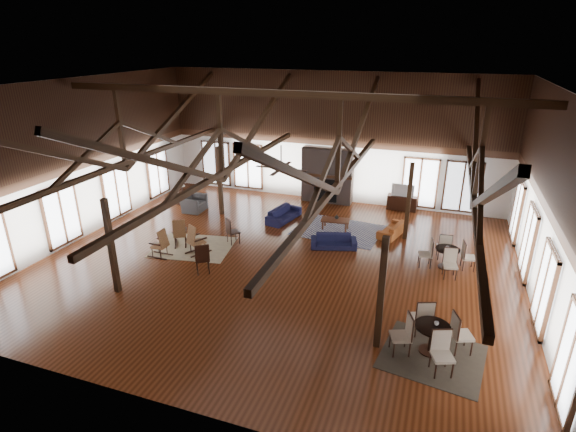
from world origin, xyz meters
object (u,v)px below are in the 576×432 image
(cafe_table_far, at_px, (447,254))
(sofa_orange, at_px, (392,229))
(armchair, at_px, (193,203))
(cafe_table_near, at_px, (432,334))
(sofa_navy_front, at_px, (334,241))
(sofa_navy_left, at_px, (284,214))
(tv_console, at_px, (402,203))
(coffee_table, at_px, (335,221))

(cafe_table_far, bearing_deg, sofa_orange, 132.94)
(armchair, bearing_deg, cafe_table_near, -124.45)
(armchair, bearing_deg, sofa_navy_front, -105.64)
(sofa_navy_front, distance_m, cafe_table_far, 4.02)
(cafe_table_far, bearing_deg, sofa_navy_left, 161.63)
(sofa_navy_front, xyz_separation_m, sofa_orange, (1.92, 1.96, -0.01))
(sofa_navy_front, bearing_deg, tv_console, 52.00)
(tv_console, bearing_deg, cafe_table_near, -80.06)
(sofa_navy_front, height_order, tv_console, tv_console)
(cafe_table_near, bearing_deg, sofa_navy_front, 126.25)
(coffee_table, height_order, cafe_table_far, cafe_table_far)
(armchair, xyz_separation_m, cafe_table_near, (10.68, -6.76, 0.18))
(sofa_navy_left, xyz_separation_m, cafe_table_near, (6.42, -7.04, 0.26))
(sofa_navy_left, xyz_separation_m, coffee_table, (2.34, -0.26, 0.11))
(sofa_navy_left, height_order, cafe_table_near, cafe_table_near)
(tv_console, bearing_deg, sofa_navy_front, -111.59)
(sofa_navy_left, height_order, cafe_table_far, cafe_table_far)
(sofa_orange, bearing_deg, armchair, -72.08)
(cafe_table_near, relative_size, cafe_table_far, 1.08)
(sofa_navy_front, height_order, sofa_orange, sofa_navy_front)
(coffee_table, bearing_deg, cafe_table_far, -31.26)
(cafe_table_far, distance_m, tv_console, 5.63)
(cafe_table_near, relative_size, tv_console, 1.57)
(sofa_navy_front, relative_size, sofa_orange, 1.02)
(coffee_table, height_order, tv_console, tv_console)
(coffee_table, bearing_deg, armchair, 173.20)
(sofa_navy_front, relative_size, sofa_navy_left, 0.91)
(coffee_table, relative_size, armchair, 1.12)
(tv_console, bearing_deg, sofa_navy_left, -147.07)
(cafe_table_far, bearing_deg, cafe_table_near, -93.26)
(coffee_table, xyz_separation_m, armchair, (-6.59, -0.02, -0.03))
(sofa_navy_left, distance_m, cafe_table_near, 9.53)
(sofa_navy_front, distance_m, cafe_table_near, 6.32)
(cafe_table_near, bearing_deg, armchair, 147.68)
(armchair, height_order, cafe_table_near, cafe_table_near)
(armchair, xyz_separation_m, cafe_table_far, (10.95, -1.94, 0.14))
(coffee_table, height_order, cafe_table_near, cafe_table_near)
(sofa_orange, bearing_deg, sofa_navy_front, -28.42)
(sofa_navy_left, relative_size, armchair, 1.74)
(cafe_table_near, bearing_deg, cafe_table_far, 86.74)
(sofa_navy_left, bearing_deg, cafe_table_far, -96.35)
(armchair, height_order, cafe_table_far, cafe_table_far)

